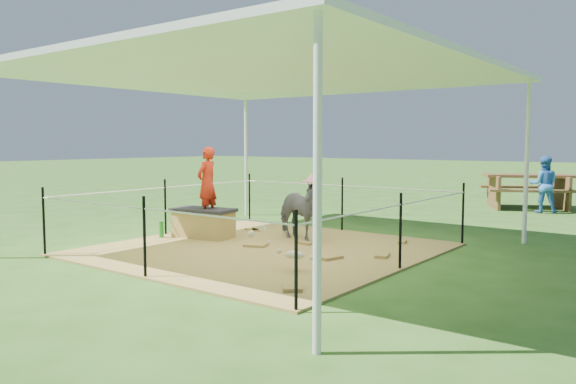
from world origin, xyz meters
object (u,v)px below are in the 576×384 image
Objects in this scene: foal at (295,253)px; woman at (207,177)px; distant_person at (544,185)px; pony at (297,210)px; picnic_table_near at (527,191)px; straw_bale at (203,224)px; green_bottle at (161,229)px.

woman is at bearing 147.34° from foal.
distant_person reaches higher than foal.
distant_person is (2.31, 6.59, 0.14)m from pony.
pony is at bearing 51.37° from distant_person.
picnic_table_near is (3.10, 8.06, -0.64)m from woman.
straw_bale is 3.60× the size of green_bottle.
picnic_table_near is (0.48, 9.14, 0.17)m from foal.
foal is (2.62, -1.08, -0.81)m from woman.
picnic_table_near is at bearing 76.69° from foal.
woman is at bearing -0.00° from straw_bale.
woman is 1.62m from pony.
foal is 9.15m from picnic_table_near.
foal is at bearing -120.54° from picnic_table_near.
woman is (0.10, -0.00, 0.82)m from straw_bale.
pony is at bearing 27.51° from straw_bale.
green_bottle is 0.21× the size of distant_person.
woman is 0.90× the size of distant_person.
distant_person is at bearing 144.79° from woman.
pony reaches higher than straw_bale.
picnic_table_near is at bearing 150.13° from woman.
green_bottle is 3.33m from foal.
foal is at bearing -128.82° from pony.
foal is 0.40× the size of picnic_table_near.
distant_person reaches higher than pony.
distant_person is at bearing 62.99° from straw_bale.
green_bottle is at bearing -64.13° from woman.
green_bottle is at bearing -141.33° from picnic_table_near.
distant_person is at bearing -81.02° from picnic_table_near.
woman is 1.02× the size of pony.
picnic_table_near is 1.54× the size of distant_person.
green_bottle is 2.34m from pony.
distant_person reaches higher than picnic_table_near.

